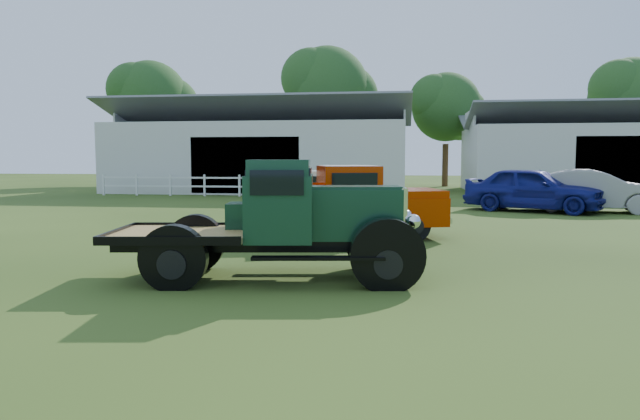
% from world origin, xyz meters
% --- Properties ---
extents(ground, '(120.00, 120.00, 0.00)m').
position_xyz_m(ground, '(0.00, 0.00, 0.00)').
color(ground, '#263B11').
extents(shed_left, '(18.80, 10.20, 5.60)m').
position_xyz_m(shed_left, '(-7.00, 26.00, 2.80)').
color(shed_left, silver).
rests_on(shed_left, ground).
extents(shed_right, '(16.80, 9.20, 5.20)m').
position_xyz_m(shed_right, '(14.00, 27.00, 2.60)').
color(shed_right, silver).
rests_on(shed_right, ground).
extents(fence_rail, '(14.20, 0.16, 1.20)m').
position_xyz_m(fence_rail, '(-8.00, 20.00, 0.60)').
color(fence_rail, white).
rests_on(fence_rail, ground).
extents(tree_a, '(6.30, 6.30, 10.50)m').
position_xyz_m(tree_a, '(-18.00, 33.00, 5.25)').
color(tree_a, '#254D1A').
rests_on(tree_a, ground).
extents(tree_b, '(6.90, 6.90, 11.50)m').
position_xyz_m(tree_b, '(-4.00, 34.00, 5.75)').
color(tree_b, '#254D1A').
rests_on(tree_b, ground).
extents(tree_c, '(5.40, 5.40, 9.00)m').
position_xyz_m(tree_c, '(5.00, 33.00, 4.50)').
color(tree_c, '#254D1A').
rests_on(tree_c, ground).
extents(tree_d, '(6.00, 6.00, 10.00)m').
position_xyz_m(tree_d, '(18.00, 34.00, 5.00)').
color(tree_d, '#254D1A').
rests_on(tree_d, ground).
extents(vintage_flatbed, '(5.52, 2.83, 2.09)m').
position_xyz_m(vintage_flatbed, '(-0.33, -0.66, 1.04)').
color(vintage_flatbed, '#143926').
rests_on(vintage_flatbed, ground).
extents(red_pickup, '(5.68, 3.43, 1.94)m').
position_xyz_m(red_pickup, '(0.35, 4.59, 0.97)').
color(red_pickup, '#A52801').
rests_on(red_pickup, ground).
extents(white_pickup, '(4.88, 3.36, 1.67)m').
position_xyz_m(white_pickup, '(-0.81, 7.83, 0.84)').
color(white_pickup, beige).
rests_on(white_pickup, ground).
extents(misc_car_blue, '(5.60, 4.14, 1.77)m').
position_xyz_m(misc_car_blue, '(6.99, 13.11, 0.89)').
color(misc_car_blue, navy).
rests_on(misc_car_blue, ground).
extents(misc_car_grey, '(5.31, 2.81, 1.66)m').
position_xyz_m(misc_car_grey, '(9.29, 13.26, 0.83)').
color(misc_car_grey, gray).
rests_on(misc_car_grey, ground).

